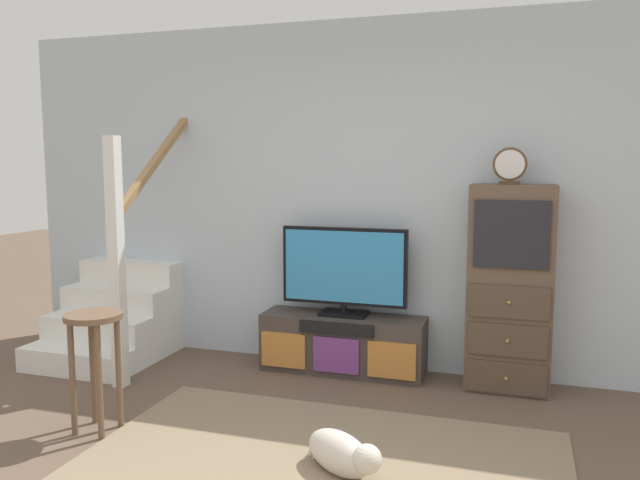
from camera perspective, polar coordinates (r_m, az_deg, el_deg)
back_wall at (r=4.93m, az=6.34°, el=3.92°), size 6.40×0.12×2.70m
area_rug at (r=3.52m, az=-0.41°, el=-20.21°), size 2.60×1.80×0.01m
media_console at (r=4.94m, az=2.07°, el=-9.36°), size 1.26×0.38×0.44m
television at (r=4.83m, az=2.18°, el=-2.64°), size 0.98×0.22×0.68m
side_cabinet at (r=4.66m, az=16.77°, el=-4.23°), size 0.58×0.38×1.46m
desk_clock at (r=4.56m, az=16.78°, el=6.42°), size 0.23×0.08×0.26m
staircase at (r=5.73m, az=-16.98°, el=-5.83°), size 1.00×1.36×2.20m
bar_stool_near at (r=4.04m, az=-19.70°, el=-8.86°), size 0.34×0.34×0.73m
dog at (r=3.45m, az=2.08°, el=-18.74°), size 0.49×0.41×0.23m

